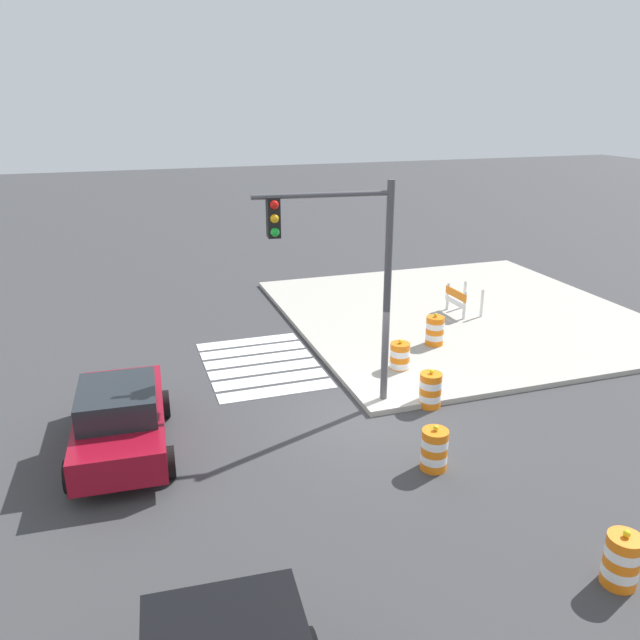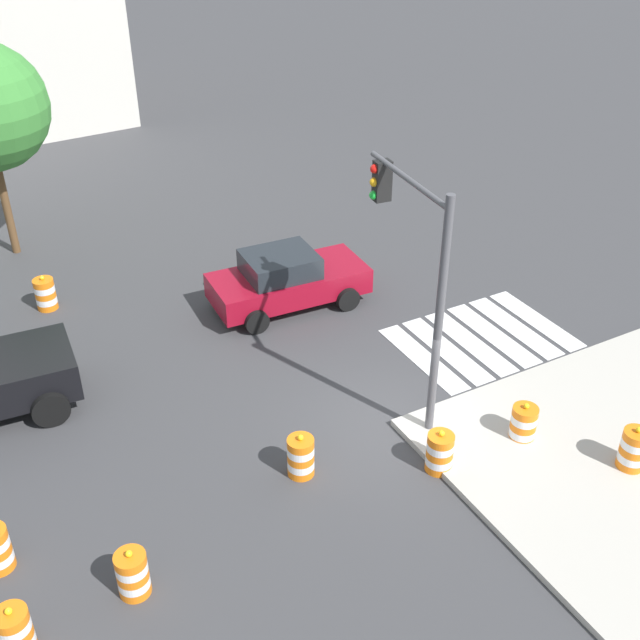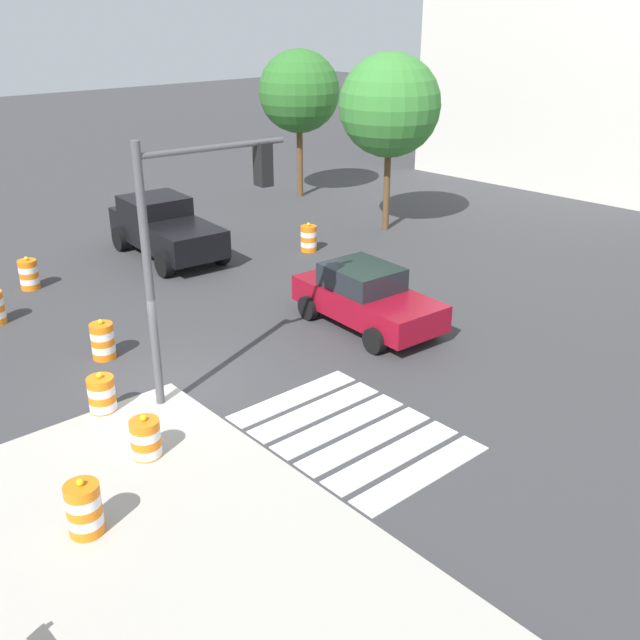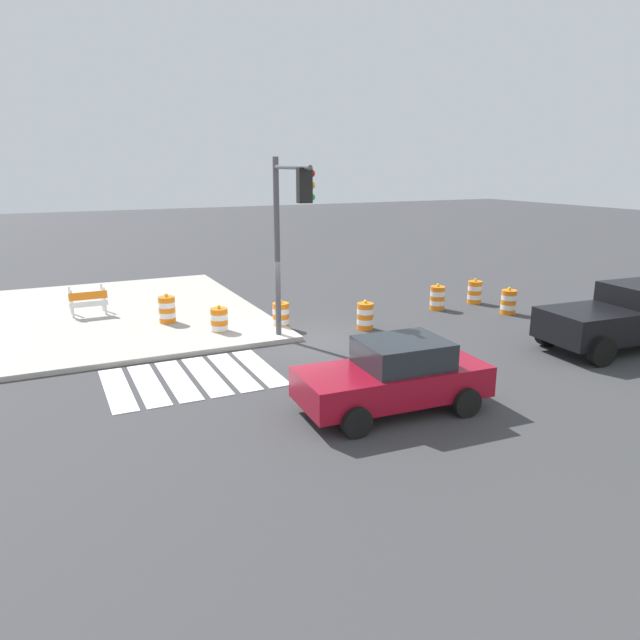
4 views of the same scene
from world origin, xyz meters
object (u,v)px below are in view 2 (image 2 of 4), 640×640
at_px(traffic_barrel_far_curb, 15,632).
at_px(sports_car, 287,279).
at_px(traffic_barrel_lane_center, 301,456).
at_px(traffic_barrel_near_corner, 440,452).
at_px(traffic_barrel_crosswalk_end, 45,294).
at_px(traffic_barrel_opposite_curb, 523,425).
at_px(traffic_light_pole, 414,253).
at_px(traffic_barrel_on_sidewalk, 634,449).
at_px(traffic_barrel_median_near, 133,574).

bearing_deg(traffic_barrel_far_curb, sports_car, 41.29).
bearing_deg(traffic_barrel_lane_center, traffic_barrel_near_corner, -26.18).
xyz_separation_m(sports_car, traffic_barrel_crosswalk_end, (-5.93, 3.04, -0.36)).
xyz_separation_m(traffic_barrel_crosswalk_end, traffic_barrel_opposite_curb, (7.81, -10.63, 0.00)).
bearing_deg(traffic_barrel_lane_center, traffic_light_pole, 16.36).
bearing_deg(traffic_barrel_on_sidewalk, traffic_light_pole, 124.20).
bearing_deg(traffic_light_pole, traffic_barrel_opposite_curb, -57.33).
bearing_deg(traffic_barrel_opposite_curb, traffic_barrel_near_corner, 176.06).
height_order(traffic_barrel_near_corner, traffic_barrel_opposite_curb, same).
xyz_separation_m(traffic_barrel_lane_center, traffic_light_pole, (3.17, 0.93, 3.46)).
distance_m(traffic_barrel_crosswalk_end, traffic_barrel_median_near, 10.49).
height_order(traffic_barrel_far_curb, traffic_barrel_opposite_curb, same).
xyz_separation_m(traffic_barrel_crosswalk_end, traffic_barrel_far_curb, (-2.76, -10.68, 0.00)).
distance_m(traffic_barrel_lane_center, traffic_barrel_opposite_curb, 4.88).
bearing_deg(sports_car, traffic_barrel_lane_center, -114.29).
height_order(sports_car, traffic_barrel_crosswalk_end, sports_car).
height_order(sports_car, traffic_barrel_lane_center, sports_car).
xyz_separation_m(traffic_barrel_lane_center, traffic_barrel_on_sidewalk, (5.99, -3.21, 0.15)).
xyz_separation_m(traffic_barrel_crosswalk_end, traffic_barrel_on_sidewalk, (9.12, -12.44, 0.15)).
bearing_deg(traffic_barrel_lane_center, traffic_barrel_on_sidewalk, -28.21).
distance_m(traffic_barrel_lane_center, traffic_barrel_on_sidewalk, 6.79).
relative_size(traffic_barrel_far_curb, traffic_barrel_on_sidewalk, 1.00).
height_order(traffic_barrel_near_corner, traffic_barrel_on_sidewalk, traffic_barrel_on_sidewalk).
bearing_deg(traffic_barrel_opposite_curb, traffic_barrel_crosswalk_end, 126.29).
bearing_deg(traffic_barrel_crosswalk_end, traffic_barrel_on_sidewalk, -53.73).
distance_m(traffic_barrel_far_curb, traffic_barrel_opposite_curb, 10.57).
bearing_deg(traffic_barrel_near_corner, traffic_light_pole, 74.53).
distance_m(traffic_barrel_opposite_curb, traffic_barrel_on_sidewalk, 2.24).
bearing_deg(traffic_barrel_on_sidewalk, traffic_barrel_opposite_curb, 126.10).
bearing_deg(traffic_light_pole, traffic_barrel_on_sidewalk, -55.80).
xyz_separation_m(traffic_barrel_lane_center, traffic_barrel_opposite_curb, (4.67, -1.41, 0.00)).
xyz_separation_m(traffic_barrel_crosswalk_end, traffic_barrel_lane_center, (3.14, -9.23, 0.00)).
relative_size(traffic_barrel_crosswalk_end, traffic_barrel_on_sidewalk, 1.00).
bearing_deg(traffic_barrel_near_corner, traffic_barrel_on_sidewalk, -29.68).
xyz_separation_m(traffic_barrel_median_near, traffic_barrel_far_curb, (-1.99, -0.21, 0.00)).
bearing_deg(traffic_light_pole, sports_car, 94.13).
xyz_separation_m(traffic_barrel_median_near, traffic_barrel_lane_center, (3.91, 1.24, 0.00)).
height_order(traffic_barrel_lane_center, traffic_barrel_opposite_curb, same).
height_order(sports_car, traffic_barrel_near_corner, sports_car).
height_order(sports_car, traffic_light_pole, traffic_light_pole).
distance_m(traffic_barrel_on_sidewalk, traffic_light_pole, 6.00).
bearing_deg(traffic_barrel_crosswalk_end, traffic_barrel_opposite_curb, -53.71).
height_order(traffic_barrel_lane_center, traffic_barrel_on_sidewalk, traffic_barrel_on_sidewalk).
bearing_deg(traffic_barrel_lane_center, traffic_barrel_opposite_curb, -16.76).
height_order(traffic_barrel_median_near, traffic_barrel_on_sidewalk, traffic_barrel_on_sidewalk).
height_order(sports_car, traffic_barrel_median_near, sports_car).
relative_size(traffic_barrel_crosswalk_end, traffic_barrel_lane_center, 1.00).
height_order(sports_car, traffic_barrel_on_sidewalk, sports_car).
bearing_deg(traffic_barrel_on_sidewalk, traffic_barrel_near_corner, 150.32).
bearing_deg(traffic_barrel_near_corner, traffic_barrel_opposite_curb, -3.94).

